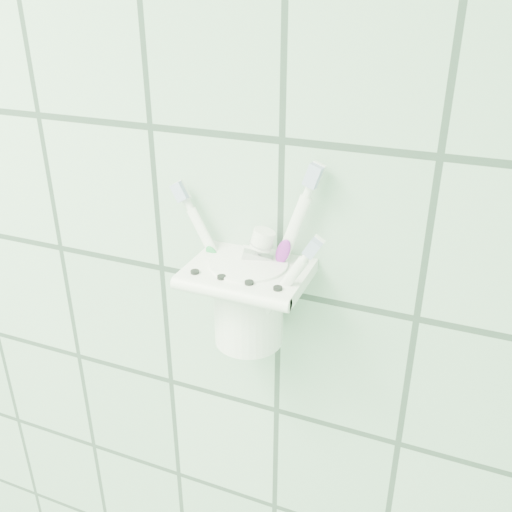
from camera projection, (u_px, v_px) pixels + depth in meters
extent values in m
cube|color=white|center=(260.00, 267.00, 0.69)|extent=(0.05, 0.02, 0.04)
cube|color=white|center=(248.00, 273.00, 0.65)|extent=(0.14, 0.10, 0.02)
cylinder|color=white|center=(230.00, 294.00, 0.61)|extent=(0.14, 0.02, 0.02)
cylinder|color=black|center=(195.00, 272.00, 0.63)|extent=(0.01, 0.01, 0.00)
cylinder|color=black|center=(222.00, 278.00, 0.62)|extent=(0.01, 0.01, 0.00)
cylinder|color=black|center=(249.00, 283.00, 0.61)|extent=(0.01, 0.01, 0.00)
cylinder|color=black|center=(278.00, 289.00, 0.60)|extent=(0.01, 0.01, 0.00)
cylinder|color=white|center=(249.00, 302.00, 0.67)|extent=(0.08, 0.08, 0.11)
cylinder|color=white|center=(248.00, 265.00, 0.65)|extent=(0.09, 0.09, 0.01)
cylinder|color=black|center=(248.00, 264.00, 0.65)|extent=(0.07, 0.07, 0.00)
cylinder|color=white|center=(252.00, 270.00, 0.66)|extent=(0.10, 0.03, 0.15)
cylinder|color=white|center=(252.00, 195.00, 0.62)|extent=(0.02, 0.01, 0.02)
cube|color=silver|center=(250.00, 185.00, 0.61)|extent=(0.02, 0.01, 0.03)
cube|color=white|center=(252.00, 183.00, 0.62)|extent=(0.02, 0.01, 0.03)
ellipsoid|color=green|center=(250.00, 257.00, 0.65)|extent=(0.03, 0.01, 0.03)
cylinder|color=white|center=(254.00, 260.00, 0.67)|extent=(0.07, 0.03, 0.18)
cylinder|color=white|center=(254.00, 176.00, 0.62)|extent=(0.02, 0.01, 0.03)
cube|color=silver|center=(252.00, 164.00, 0.61)|extent=(0.02, 0.01, 0.03)
cube|color=white|center=(255.00, 162.00, 0.61)|extent=(0.02, 0.01, 0.03)
ellipsoid|color=purple|center=(252.00, 245.00, 0.65)|extent=(0.03, 0.01, 0.04)
cylinder|color=white|center=(243.00, 284.00, 0.65)|extent=(0.09, 0.03, 0.14)
cylinder|color=white|center=(242.00, 215.00, 0.61)|extent=(0.02, 0.01, 0.02)
cube|color=silver|center=(240.00, 206.00, 0.60)|extent=(0.02, 0.01, 0.02)
cube|color=white|center=(242.00, 204.00, 0.61)|extent=(0.02, 0.01, 0.03)
ellipsoid|color=#1E38A5|center=(241.00, 272.00, 0.64)|extent=(0.02, 0.01, 0.03)
cube|color=silver|center=(237.00, 290.00, 0.68)|extent=(0.06, 0.03, 0.11)
cube|color=silver|center=(237.00, 325.00, 0.70)|extent=(0.04, 0.02, 0.02)
cone|color=silver|center=(236.00, 247.00, 0.66)|extent=(0.04, 0.04, 0.02)
cylinder|color=white|center=(236.00, 236.00, 0.65)|extent=(0.04, 0.03, 0.03)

